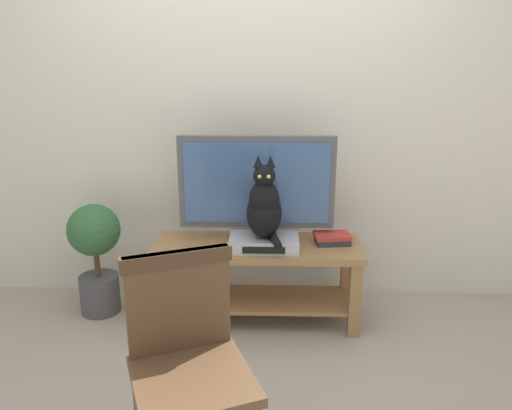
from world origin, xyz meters
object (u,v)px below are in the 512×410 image
at_px(tv, 257,186).
at_px(book_stack, 332,238).
at_px(tv_stand, 256,268).
at_px(cat, 264,207).
at_px(potted_plant, 96,251).
at_px(wooden_chair, 187,354).
at_px(media_box, 264,242).

distance_m(tv, book_stack, 0.56).
bearing_deg(tv, book_stack, -5.30).
height_order(tv_stand, cat, cat).
relative_size(tv, book_stack, 4.10).
xyz_separation_m(tv, book_stack, (0.46, -0.04, -0.32)).
relative_size(tv_stand, potted_plant, 1.74).
bearing_deg(wooden_chair, tv, 80.08).
relative_size(tv, potted_plant, 1.29).
height_order(tv_stand, media_box, media_box).
relative_size(media_box, potted_plant, 0.56).
height_order(tv, wooden_chair, tv).
bearing_deg(book_stack, tv, 174.70).
distance_m(cat, potted_plant, 1.14).
relative_size(tv_stand, cat, 2.58).
relative_size(tv_stand, tv, 1.35).
xyz_separation_m(cat, wooden_chair, (-0.27, -1.14, -0.23)).
xyz_separation_m(cat, book_stack, (0.41, 0.11, -0.23)).
xyz_separation_m(tv_stand, book_stack, (0.46, 0.03, 0.19)).
height_order(tv, media_box, tv).
bearing_deg(cat, potted_plant, 171.63).
height_order(cat, potted_plant, cat).
distance_m(cat, book_stack, 0.49).
xyz_separation_m(tv_stand, tv, (0.00, 0.07, 0.50)).
distance_m(media_box, potted_plant, 1.08).
bearing_deg(tv, wooden_chair, -99.92).
height_order(tv_stand, book_stack, book_stack).
distance_m(tv, cat, 0.18).
bearing_deg(potted_plant, tv_stand, -4.36).
bearing_deg(cat, tv, 107.71).
distance_m(media_box, wooden_chair, 1.18).
distance_m(media_box, cat, 0.22).
xyz_separation_m(tv, wooden_chair, (-0.23, -1.29, -0.31)).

